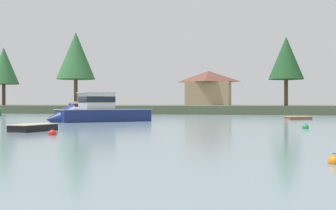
{
  "coord_description": "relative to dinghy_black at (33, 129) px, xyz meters",
  "views": [
    {
      "loc": [
        7.3,
        -5.45,
        1.96
      ],
      "look_at": [
        -2.68,
        39.07,
        1.74
      ],
      "focal_mm": 49.64,
      "sensor_mm": 36.0,
      "label": 1
    }
  ],
  "objects": [
    {
      "name": "cruiser_navy",
      "position": [
        -2.06,
        15.95,
        0.48
      ],
      "size": [
        10.4,
        9.69,
        5.62
      ],
      "color": "navy",
      "rests_on": "ground"
    },
    {
      "name": "cruiser_orange",
      "position": [
        -13.46,
        38.93,
        0.3
      ],
      "size": [
        3.55,
        7.47,
        3.97
      ],
      "color": "orange",
      "rests_on": "ground"
    },
    {
      "name": "mooring_buoy_green",
      "position": [
        18.58,
        7.4,
        -0.08
      ],
      "size": [
        0.51,
        0.51,
        0.56
      ],
      "color": "#1E8C47",
      "rests_on": "ground"
    },
    {
      "name": "dinghy_black",
      "position": [
        0.0,
        0.0,
        0.0
      ],
      "size": [
        2.34,
        3.84,
        0.68
      ],
      "color": "black",
      "rests_on": "ground"
    },
    {
      "name": "shore_tree_inland_a",
      "position": [
        -18.25,
        48.3,
        10.21
      ],
      "size": [
        6.93,
        6.93,
        13.21
      ],
      "color": "brown",
      "rests_on": "far_shore_bank"
    },
    {
      "name": "mooring_buoy_yellow",
      "position": [
        -4.5,
        25.44,
        -0.09
      ],
      "size": [
        0.45,
        0.45,
        0.5
      ],
      "color": "yellow",
      "rests_on": "ground"
    },
    {
      "name": "mooring_buoy_orange",
      "position": [
        18.06,
        -13.53,
        -0.09
      ],
      "size": [
        0.42,
        0.42,
        0.48
      ],
      "color": "orange",
      "rests_on": "ground"
    },
    {
      "name": "dinghy_wood",
      "position": [
        19.09,
        26.71,
        -0.03
      ],
      "size": [
        3.34,
        2.74,
        0.53
      ],
      "color": "brown",
      "rests_on": "ground"
    },
    {
      "name": "mooring_buoy_red",
      "position": [
        3.12,
        -3.38,
        -0.08
      ],
      "size": [
        0.49,
        0.49,
        0.54
      ],
      "color": "red",
      "rests_on": "ground"
    },
    {
      "name": "shore_tree_center_right",
      "position": [
        -37.85,
        56.59,
        9.38
      ],
      "size": [
        6.23,
        6.23,
        11.96
      ],
      "color": "brown",
      "rests_on": "far_shore_bank"
    },
    {
      "name": "far_shore_bank",
      "position": [
        8.8,
        66.48,
        0.56
      ],
      "size": [
        167.75,
        40.53,
        1.44
      ],
      "primitive_type": "cube",
      "color": "#4C563D",
      "rests_on": "ground"
    },
    {
      "name": "shore_tree_right",
      "position": [
        18.46,
        52.71,
        9.42
      ],
      "size": [
        6.01,
        6.01,
        11.86
      ],
      "color": "brown",
      "rests_on": "far_shore_bank"
    },
    {
      "name": "cottage_hillside",
      "position": [
        3.19,
        66.98,
        4.97
      ],
      "size": [
        9.62,
        7.11,
        7.13
      ],
      "color": "tan",
      "rests_on": "far_shore_bank"
    }
  ]
}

